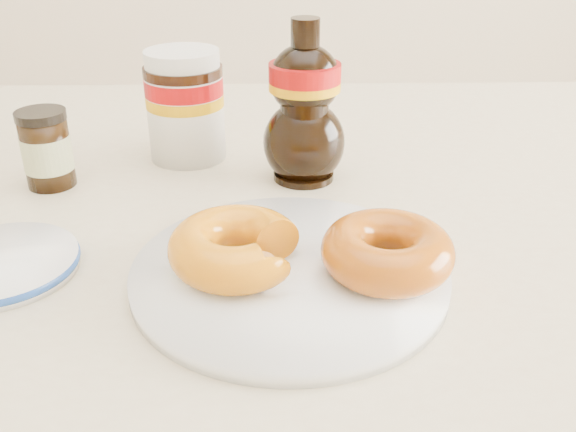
{
  "coord_description": "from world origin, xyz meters",
  "views": [
    {
      "loc": [
        -0.01,
        -0.51,
        1.05
      ],
      "look_at": [
        -0.0,
        0.0,
        0.79
      ],
      "focal_mm": 40.0,
      "sensor_mm": 36.0,
      "label": 1
    }
  ],
  "objects_px": {
    "dining_table": "(287,269)",
    "blue_rim_saucer": "(1,263)",
    "donut_whole": "(387,251)",
    "syrup_bottle": "(304,103)",
    "dark_jar": "(47,150)",
    "nutella_jar": "(185,101)",
    "donut_bitten": "(236,247)",
    "plate": "(289,273)"
  },
  "relations": [
    {
      "from": "plate",
      "to": "blue_rim_saucer",
      "type": "xyz_separation_m",
      "value": [
        -0.25,
        0.02,
        0.0
      ]
    },
    {
      "from": "dining_table",
      "to": "blue_rim_saucer",
      "type": "xyz_separation_m",
      "value": [
        -0.25,
        -0.13,
        0.09
      ]
    },
    {
      "from": "dining_table",
      "to": "donut_whole",
      "type": "height_order",
      "value": "donut_whole"
    },
    {
      "from": "donut_whole",
      "to": "nutella_jar",
      "type": "xyz_separation_m",
      "value": [
        -0.2,
        0.29,
        0.04
      ]
    },
    {
      "from": "syrup_bottle",
      "to": "dark_jar",
      "type": "relative_size",
      "value": 2.08
    },
    {
      "from": "donut_whole",
      "to": "dark_jar",
      "type": "distance_m",
      "value": 0.4
    },
    {
      "from": "plate",
      "to": "syrup_bottle",
      "type": "distance_m",
      "value": 0.23
    },
    {
      "from": "dining_table",
      "to": "dark_jar",
      "type": "relative_size",
      "value": 16.35
    },
    {
      "from": "syrup_bottle",
      "to": "nutella_jar",
      "type": "bearing_deg",
      "value": 153.82
    },
    {
      "from": "dining_table",
      "to": "blue_rim_saucer",
      "type": "relative_size",
      "value": 10.54
    },
    {
      "from": "plate",
      "to": "syrup_bottle",
      "type": "height_order",
      "value": "syrup_bottle"
    },
    {
      "from": "plate",
      "to": "donut_bitten",
      "type": "distance_m",
      "value": 0.05
    },
    {
      "from": "plate",
      "to": "dark_jar",
      "type": "distance_m",
      "value": 0.33
    },
    {
      "from": "donut_bitten",
      "to": "dining_table",
      "type": "bearing_deg",
      "value": 51.7
    },
    {
      "from": "donut_bitten",
      "to": "blue_rim_saucer",
      "type": "relative_size",
      "value": 0.84
    },
    {
      "from": "donut_bitten",
      "to": "blue_rim_saucer",
      "type": "height_order",
      "value": "donut_bitten"
    },
    {
      "from": "dining_table",
      "to": "donut_whole",
      "type": "bearing_deg",
      "value": -63.39
    },
    {
      "from": "plate",
      "to": "donut_whole",
      "type": "relative_size",
      "value": 2.44
    },
    {
      "from": "syrup_bottle",
      "to": "dark_jar",
      "type": "height_order",
      "value": "syrup_bottle"
    },
    {
      "from": "nutella_jar",
      "to": "dining_table",
      "type": "bearing_deg",
      "value": -48.02
    },
    {
      "from": "plate",
      "to": "nutella_jar",
      "type": "distance_m",
      "value": 0.31
    },
    {
      "from": "syrup_bottle",
      "to": "dark_jar",
      "type": "distance_m",
      "value": 0.29
    },
    {
      "from": "syrup_bottle",
      "to": "blue_rim_saucer",
      "type": "bearing_deg",
      "value": -144.71
    },
    {
      "from": "plate",
      "to": "donut_whole",
      "type": "bearing_deg",
      "value": -6.58
    },
    {
      "from": "donut_whole",
      "to": "nutella_jar",
      "type": "relative_size",
      "value": 0.84
    },
    {
      "from": "plate",
      "to": "syrup_bottle",
      "type": "relative_size",
      "value": 1.5
    },
    {
      "from": "donut_whole",
      "to": "blue_rim_saucer",
      "type": "distance_m",
      "value": 0.33
    },
    {
      "from": "dining_table",
      "to": "nutella_jar",
      "type": "distance_m",
      "value": 0.23
    },
    {
      "from": "dining_table",
      "to": "plate",
      "type": "xyz_separation_m",
      "value": [
        -0.0,
        -0.15,
        0.09
      ]
    },
    {
      "from": "donut_whole",
      "to": "blue_rim_saucer",
      "type": "xyz_separation_m",
      "value": [
        -0.33,
        0.03,
        -0.03
      ]
    },
    {
      "from": "nutella_jar",
      "to": "donut_bitten",
      "type": "bearing_deg",
      "value": -75.5
    },
    {
      "from": "syrup_bottle",
      "to": "dark_jar",
      "type": "bearing_deg",
      "value": -177.55
    },
    {
      "from": "syrup_bottle",
      "to": "dark_jar",
      "type": "xyz_separation_m",
      "value": [
        -0.28,
        -0.01,
        -0.05
      ]
    },
    {
      "from": "donut_bitten",
      "to": "dark_jar",
      "type": "height_order",
      "value": "dark_jar"
    },
    {
      "from": "blue_rim_saucer",
      "to": "dining_table",
      "type": "bearing_deg",
      "value": 27.3
    },
    {
      "from": "donut_whole",
      "to": "blue_rim_saucer",
      "type": "height_order",
      "value": "donut_whole"
    },
    {
      "from": "dining_table",
      "to": "nutella_jar",
      "type": "xyz_separation_m",
      "value": [
        -0.12,
        0.13,
        0.15
      ]
    },
    {
      "from": "donut_bitten",
      "to": "plate",
      "type": "bearing_deg",
      "value": -20.66
    },
    {
      "from": "dining_table",
      "to": "plate",
      "type": "relative_size",
      "value": 5.25
    },
    {
      "from": "dark_jar",
      "to": "donut_bitten",
      "type": "bearing_deg",
      "value": -42.91
    },
    {
      "from": "plate",
      "to": "blue_rim_saucer",
      "type": "height_order",
      "value": "same"
    },
    {
      "from": "nutella_jar",
      "to": "blue_rim_saucer",
      "type": "bearing_deg",
      "value": -117.03
    }
  ]
}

